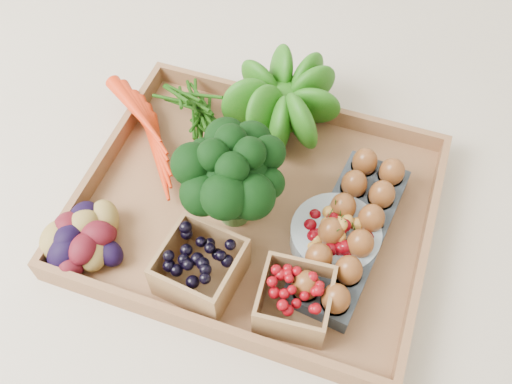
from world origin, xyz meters
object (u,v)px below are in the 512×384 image
(tray, at_px, (256,210))
(broccoli, at_px, (234,191))
(egg_carton, at_px, (349,235))
(cherry_bowl, at_px, (335,237))

(tray, distance_m, broccoli, 0.08)
(tray, height_order, egg_carton, egg_carton)
(broccoli, height_order, egg_carton, broccoli)
(cherry_bowl, height_order, egg_carton, cherry_bowl)
(egg_carton, bearing_deg, broccoli, -169.26)
(cherry_bowl, bearing_deg, tray, 171.26)
(tray, height_order, cherry_bowl, cherry_bowl)
(broccoli, distance_m, cherry_bowl, 0.17)
(tray, bearing_deg, broccoli, -141.30)
(broccoli, bearing_deg, tray, 38.70)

